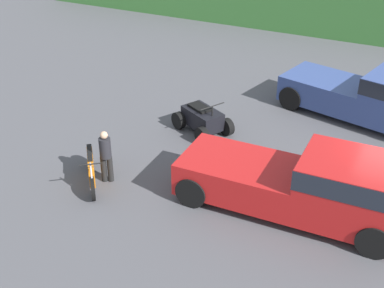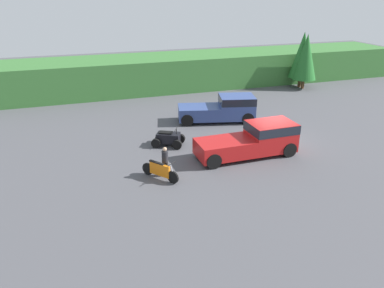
{
  "view_description": "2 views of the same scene",
  "coord_description": "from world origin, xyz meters",
  "px_view_note": "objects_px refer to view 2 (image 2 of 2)",
  "views": [
    {
      "loc": [
        0.04,
        -13.24,
        8.82
      ],
      "look_at": [
        -5.88,
        -0.94,
        0.95
      ],
      "focal_mm": 50.0,
      "sensor_mm": 36.0,
      "label": 1
    },
    {
      "loc": [
        -12.19,
        -19.86,
        9.32
      ],
      "look_at": [
        -5.88,
        -0.94,
        0.95
      ],
      "focal_mm": 35.0,
      "sensor_mm": 36.0,
      "label": 2
    }
  ],
  "objects_px": {
    "pickup_truck_red": "(255,139)",
    "quad_atv": "(168,138)",
    "rider_person": "(165,160)",
    "dirt_bike": "(160,171)",
    "pickup_truck_second": "(224,108)"
  },
  "relations": [
    {
      "from": "pickup_truck_red",
      "to": "rider_person",
      "type": "relative_size",
      "value": 3.65
    },
    {
      "from": "quad_atv",
      "to": "pickup_truck_second",
      "type": "bearing_deg",
      "value": 60.59
    },
    {
      "from": "dirt_bike",
      "to": "pickup_truck_second",
      "type": "bearing_deg",
      "value": 100.69
    },
    {
      "from": "dirt_bike",
      "to": "quad_atv",
      "type": "height_order",
      "value": "quad_atv"
    },
    {
      "from": "pickup_truck_red",
      "to": "quad_atv",
      "type": "bearing_deg",
      "value": 145.57
    },
    {
      "from": "pickup_truck_red",
      "to": "pickup_truck_second",
      "type": "bearing_deg",
      "value": 83.8
    },
    {
      "from": "pickup_truck_red",
      "to": "quad_atv",
      "type": "relative_size",
      "value": 2.59
    },
    {
      "from": "pickup_truck_second",
      "to": "quad_atv",
      "type": "bearing_deg",
      "value": -133.78
    },
    {
      "from": "pickup_truck_second",
      "to": "rider_person",
      "type": "relative_size",
      "value": 3.61
    },
    {
      "from": "rider_person",
      "to": "dirt_bike",
      "type": "bearing_deg",
      "value": -78.77
    },
    {
      "from": "pickup_truck_red",
      "to": "quad_atv",
      "type": "distance_m",
      "value": 5.48
    },
    {
      "from": "pickup_truck_second",
      "to": "quad_atv",
      "type": "height_order",
      "value": "pickup_truck_second"
    },
    {
      "from": "pickup_truck_second",
      "to": "rider_person",
      "type": "distance_m",
      "value": 9.64
    },
    {
      "from": "pickup_truck_second",
      "to": "dirt_bike",
      "type": "height_order",
      "value": "pickup_truck_second"
    },
    {
      "from": "dirt_bike",
      "to": "rider_person",
      "type": "bearing_deg",
      "value": 90.28
    }
  ]
}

